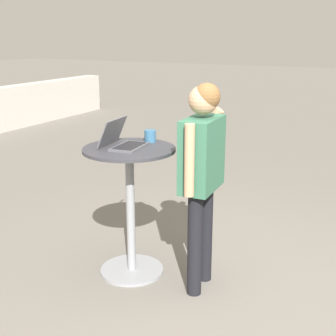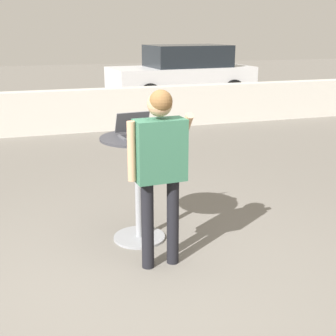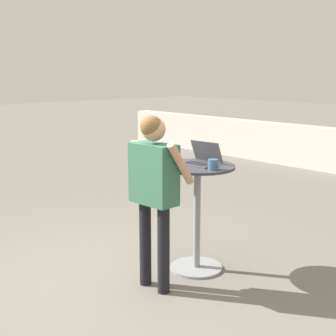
{
  "view_description": "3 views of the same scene",
  "coord_description": "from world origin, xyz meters",
  "px_view_note": "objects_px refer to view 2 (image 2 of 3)",
  "views": [
    {
      "loc": [
        -2.76,
        -1.03,
        1.94
      ],
      "look_at": [
        0.34,
        0.55,
        0.92
      ],
      "focal_mm": 50.0,
      "sensor_mm": 36.0,
      "label": 1
    },
    {
      "loc": [
        -0.83,
        -3.43,
        2.08
      ],
      "look_at": [
        0.38,
        0.29,
        0.9
      ],
      "focal_mm": 50.0,
      "sensor_mm": 36.0,
      "label": 2
    },
    {
      "loc": [
        3.35,
        -2.35,
        1.96
      ],
      "look_at": [
        0.15,
        0.56,
        1.07
      ],
      "focal_mm": 50.0,
      "sensor_mm": 36.0,
      "label": 3
    }
  ],
  "objects_px": {
    "parked_car_near_street": "(183,72)",
    "coffee_mug": "(163,131)",
    "standing_person": "(160,158)",
    "laptop": "(135,130)",
    "cafe_table": "(138,177)"
  },
  "relations": [
    {
      "from": "parked_car_near_street",
      "to": "coffee_mug",
      "type": "bearing_deg",
      "value": -110.82
    },
    {
      "from": "parked_car_near_street",
      "to": "standing_person",
      "type": "bearing_deg",
      "value": -110.8
    },
    {
      "from": "laptop",
      "to": "coffee_mug",
      "type": "distance_m",
      "value": 0.27
    },
    {
      "from": "cafe_table",
      "to": "parked_car_near_street",
      "type": "relative_size",
      "value": 0.25
    },
    {
      "from": "standing_person",
      "to": "parked_car_near_street",
      "type": "relative_size",
      "value": 0.37
    },
    {
      "from": "standing_person",
      "to": "laptop",
      "type": "bearing_deg",
      "value": 94.27
    },
    {
      "from": "laptop",
      "to": "standing_person",
      "type": "relative_size",
      "value": 0.23
    },
    {
      "from": "cafe_table",
      "to": "parked_car_near_street",
      "type": "xyz_separation_m",
      "value": [
        3.73,
        9.1,
        0.14
      ]
    },
    {
      "from": "cafe_table",
      "to": "standing_person",
      "type": "xyz_separation_m",
      "value": [
        0.04,
        -0.6,
        0.35
      ]
    },
    {
      "from": "cafe_table",
      "to": "laptop",
      "type": "height_order",
      "value": "laptop"
    },
    {
      "from": "standing_person",
      "to": "coffee_mug",
      "type": "bearing_deg",
      "value": 69.51
    },
    {
      "from": "coffee_mug",
      "to": "standing_person",
      "type": "distance_m",
      "value": 0.59
    },
    {
      "from": "laptop",
      "to": "parked_car_near_street",
      "type": "relative_size",
      "value": 0.08
    },
    {
      "from": "cafe_table",
      "to": "laptop",
      "type": "relative_size",
      "value": 2.93
    },
    {
      "from": "laptop",
      "to": "coffee_mug",
      "type": "height_order",
      "value": "laptop"
    }
  ]
}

